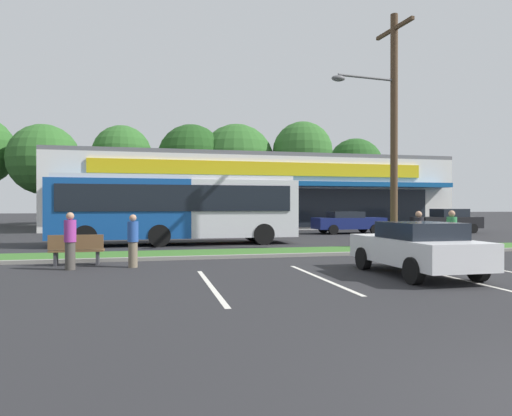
{
  "coord_description": "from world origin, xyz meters",
  "views": [
    {
      "loc": [
        -4.08,
        -2.94,
        1.83
      ],
      "look_at": [
        0.83,
        18.1,
        1.73
      ],
      "focal_mm": 32.16,
      "sensor_mm": 36.0,
      "label": 1
    }
  ],
  "objects_px": {
    "city_bus": "(177,207)",
    "car_2": "(447,221)",
    "utility_pole": "(391,124)",
    "pedestrian_near_bench": "(70,241)",
    "bus_stop_bench": "(77,249)",
    "pedestrian_far": "(452,235)",
    "car_4": "(417,247)",
    "car_0": "(348,222)",
    "pedestrian_mid": "(419,235)",
    "car_3": "(230,223)",
    "pedestrian_by_pole": "(133,241)"
  },
  "relations": [
    {
      "from": "car_2",
      "to": "pedestrian_by_pole",
      "type": "distance_m",
      "value": 24.28
    },
    {
      "from": "pedestrian_by_pole",
      "to": "pedestrian_far",
      "type": "bearing_deg",
      "value": -149.4
    },
    {
      "from": "utility_pole",
      "to": "pedestrian_near_bench",
      "type": "xyz_separation_m",
      "value": [
        -11.92,
        -3.17,
        -4.39
      ]
    },
    {
      "from": "car_0",
      "to": "pedestrian_mid",
      "type": "xyz_separation_m",
      "value": [
        -3.78,
        -14.03,
        0.06
      ]
    },
    {
      "from": "car_4",
      "to": "pedestrian_far",
      "type": "bearing_deg",
      "value": -47.15
    },
    {
      "from": "car_4",
      "to": "car_0",
      "type": "bearing_deg",
      "value": -18.96
    },
    {
      "from": "car_3",
      "to": "pedestrian_mid",
      "type": "relative_size",
      "value": 2.6
    },
    {
      "from": "car_3",
      "to": "bus_stop_bench",
      "type": "bearing_deg",
      "value": -118.36
    },
    {
      "from": "car_2",
      "to": "pedestrian_mid",
      "type": "height_order",
      "value": "pedestrian_mid"
    },
    {
      "from": "city_bus",
      "to": "pedestrian_by_pole",
      "type": "relative_size",
      "value": 7.22
    },
    {
      "from": "pedestrian_near_bench",
      "to": "pedestrian_mid",
      "type": "distance_m",
      "value": 11.23
    },
    {
      "from": "pedestrian_far",
      "to": "utility_pole",
      "type": "bearing_deg",
      "value": 8.44
    },
    {
      "from": "car_3",
      "to": "pedestrian_far",
      "type": "relative_size",
      "value": 2.56
    },
    {
      "from": "utility_pole",
      "to": "pedestrian_by_pole",
      "type": "bearing_deg",
      "value": -163.47
    },
    {
      "from": "utility_pole",
      "to": "car_4",
      "type": "height_order",
      "value": "utility_pole"
    },
    {
      "from": "pedestrian_mid",
      "to": "pedestrian_far",
      "type": "relative_size",
      "value": 0.99
    },
    {
      "from": "city_bus",
      "to": "car_0",
      "type": "height_order",
      "value": "city_bus"
    },
    {
      "from": "car_2",
      "to": "utility_pole",
      "type": "bearing_deg",
      "value": 45.65
    },
    {
      "from": "car_0",
      "to": "pedestrian_by_pole",
      "type": "relative_size",
      "value": 2.95
    },
    {
      "from": "car_3",
      "to": "pedestrian_by_pole",
      "type": "xyz_separation_m",
      "value": [
        -5.38,
        -13.97,
        -0.0
      ]
    },
    {
      "from": "car_4",
      "to": "car_2",
      "type": "bearing_deg",
      "value": -37.84
    },
    {
      "from": "car_0",
      "to": "pedestrian_by_pole",
      "type": "distance_m",
      "value": 19.29
    },
    {
      "from": "utility_pole",
      "to": "car_2",
      "type": "distance_m",
      "value": 15.1
    },
    {
      "from": "pedestrian_far",
      "to": "pedestrian_near_bench",
      "type": "bearing_deg",
      "value": 89.85
    },
    {
      "from": "bus_stop_bench",
      "to": "car_4",
      "type": "relative_size",
      "value": 0.39
    },
    {
      "from": "utility_pole",
      "to": "pedestrian_far",
      "type": "relative_size",
      "value": 5.81
    },
    {
      "from": "car_2",
      "to": "pedestrian_far",
      "type": "relative_size",
      "value": 2.65
    },
    {
      "from": "pedestrian_by_pole",
      "to": "pedestrian_far",
      "type": "xyz_separation_m",
      "value": [
        10.65,
        -0.24,
        0.05
      ]
    },
    {
      "from": "city_bus",
      "to": "car_0",
      "type": "bearing_deg",
      "value": 27.46
    },
    {
      "from": "utility_pole",
      "to": "car_3",
      "type": "bearing_deg",
      "value": 113.7
    },
    {
      "from": "utility_pole",
      "to": "pedestrian_by_pole",
      "type": "relative_size",
      "value": 6.18
    },
    {
      "from": "bus_stop_bench",
      "to": "pedestrian_by_pole",
      "type": "bearing_deg",
      "value": 153.48
    },
    {
      "from": "utility_pole",
      "to": "car_0",
      "type": "bearing_deg",
      "value": 74.24
    },
    {
      "from": "car_3",
      "to": "pedestrian_far",
      "type": "distance_m",
      "value": 15.15
    },
    {
      "from": "city_bus",
      "to": "bus_stop_bench",
      "type": "xyz_separation_m",
      "value": [
        -3.47,
        -7.09,
        -1.26
      ]
    },
    {
      "from": "car_0",
      "to": "car_3",
      "type": "distance_m",
      "value": 7.9
    },
    {
      "from": "utility_pole",
      "to": "car_3",
      "type": "distance_m",
      "value": 12.74
    },
    {
      "from": "bus_stop_bench",
      "to": "pedestrian_far",
      "type": "height_order",
      "value": "pedestrian_far"
    },
    {
      "from": "bus_stop_bench",
      "to": "car_2",
      "type": "distance_m",
      "value": 25.29
    },
    {
      "from": "city_bus",
      "to": "pedestrian_by_pole",
      "type": "distance_m",
      "value": 8.19
    },
    {
      "from": "car_2",
      "to": "car_3",
      "type": "distance_m",
      "value": 14.92
    },
    {
      "from": "car_4",
      "to": "pedestrian_near_bench",
      "type": "xyz_separation_m",
      "value": [
        -9.07,
        3.17,
        0.09
      ]
    },
    {
      "from": "utility_pole",
      "to": "pedestrian_near_bench",
      "type": "bearing_deg",
      "value": -165.12
    },
    {
      "from": "utility_pole",
      "to": "city_bus",
      "type": "bearing_deg",
      "value": 149.73
    },
    {
      "from": "utility_pole",
      "to": "pedestrian_near_bench",
      "type": "distance_m",
      "value": 13.09
    },
    {
      "from": "car_0",
      "to": "pedestrian_mid",
      "type": "bearing_deg",
      "value": -105.08
    },
    {
      "from": "car_0",
      "to": "car_4",
      "type": "xyz_separation_m",
      "value": [
        -5.94,
        -17.3,
        -0.03
      ]
    },
    {
      "from": "city_bus",
      "to": "car_2",
      "type": "distance_m",
      "value": 19.32
    },
    {
      "from": "car_0",
      "to": "pedestrian_by_pole",
      "type": "bearing_deg",
      "value": -133.51
    },
    {
      "from": "pedestrian_near_bench",
      "to": "pedestrian_far",
      "type": "bearing_deg",
      "value": -55.72
    }
  ]
}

